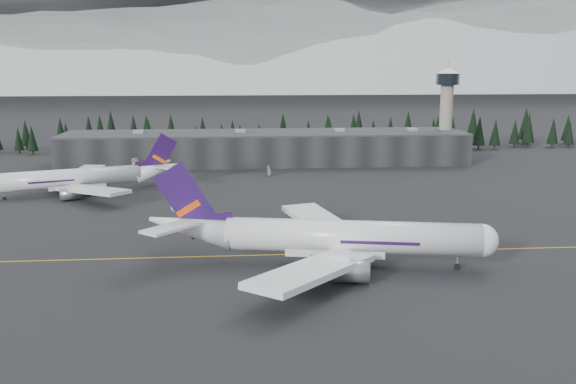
{
  "coord_description": "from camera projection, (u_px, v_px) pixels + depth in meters",
  "views": [
    {
      "loc": [
        -13.14,
        -131.17,
        39.36
      ],
      "look_at": [
        0.0,
        20.0,
        9.0
      ],
      "focal_mm": 40.0,
      "sensor_mm": 36.0,
      "label": 1
    }
  ],
  "objects": [
    {
      "name": "jet_parked",
      "position": [
        85.0,
        178.0,
        197.35
      ],
      "size": [
        58.65,
        52.71,
        17.76
      ],
      "rotation": [
        0.0,
        0.0,
        3.47
      ],
      "color": "silver",
      "rests_on": "ground"
    },
    {
      "name": "taxiline",
      "position": [
        297.0,
        254.0,
        135.02
      ],
      "size": [
        400.0,
        0.4,
        0.02
      ],
      "primitive_type": "cube",
      "color": "gold",
      "rests_on": "ground"
    },
    {
      "name": "control_tower",
      "position": [
        447.0,
        103.0,
        263.79
      ],
      "size": [
        10.0,
        10.0,
        37.7
      ],
      "color": "gray",
      "rests_on": "ground"
    },
    {
      "name": "treeline",
      "position": [
        261.0,
        135.0,
        293.76
      ],
      "size": [
        360.0,
        20.0,
        15.0
      ],
      "primitive_type": "cube",
      "color": "black",
      "rests_on": "ground"
    },
    {
      "name": "jet_main",
      "position": [
        321.0,
        237.0,
        126.95
      ],
      "size": [
        69.04,
        63.13,
        20.51
      ],
      "rotation": [
        0.0,
        0.0,
        -0.2
      ],
      "color": "white",
      "rests_on": "ground"
    },
    {
      "name": "mountain_ridge",
      "position": [
        239.0,
        87.0,
        1113.85
      ],
      "size": [
        4400.0,
        900.0,
        420.0
      ],
      "primitive_type": null,
      "color": "white",
      "rests_on": "ground"
    },
    {
      "name": "gse_vehicle_a",
      "position": [
        135.0,
        170.0,
        237.04
      ],
      "size": [
        3.85,
        5.85,
        1.5
      ],
      "primitive_type": "imported",
      "rotation": [
        0.0,
        0.0,
        0.27
      ],
      "color": "silver",
      "rests_on": "ground"
    },
    {
      "name": "gse_vehicle_b",
      "position": [
        269.0,
        174.0,
        228.8
      ],
      "size": [
        3.98,
        1.89,
        1.31
      ],
      "primitive_type": "imported",
      "rotation": [
        0.0,
        0.0,
        -1.48
      ],
      "color": "silver",
      "rests_on": "ground"
    },
    {
      "name": "ground",
      "position": [
        296.0,
        252.0,
        136.98
      ],
      "size": [
        1400.0,
        1400.0,
        0.0
      ],
      "primitive_type": "plane",
      "color": "black",
      "rests_on": "ground"
    },
    {
      "name": "terminal",
      "position": [
        265.0,
        148.0,
        257.85
      ],
      "size": [
        160.0,
        30.0,
        12.6
      ],
      "color": "black",
      "rests_on": "ground"
    }
  ]
}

